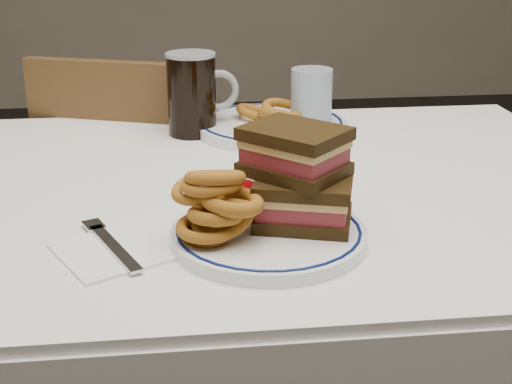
{
  "coord_description": "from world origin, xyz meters",
  "views": [
    {
      "loc": [
        -0.09,
        -1.05,
        1.15
      ],
      "look_at": [
        0.01,
        -0.22,
        0.82
      ],
      "focal_mm": 50.0,
      "sensor_mm": 36.0,
      "label": 1
    }
  ],
  "objects": [
    {
      "name": "beer_mug",
      "position": [
        -0.05,
        0.28,
        0.83
      ],
      "size": [
        0.14,
        0.09,
        0.16
      ],
      "color": "black",
      "rests_on": "dining_table"
    },
    {
      "name": "onion_rings_main",
      "position": [
        -0.04,
        -0.23,
        0.81
      ],
      "size": [
        0.12,
        0.1,
        0.11
      ],
      "color": "brown",
      "rests_on": "main_plate"
    },
    {
      "name": "water_glass",
      "position": [
        0.17,
        0.26,
        0.81
      ],
      "size": [
        0.08,
        0.08,
        0.12
      ],
      "primitive_type": "cylinder",
      "color": "#95ABC1",
      "rests_on": "dining_table"
    },
    {
      "name": "main_plate",
      "position": [
        0.03,
        -0.22,
        0.76
      ],
      "size": [
        0.25,
        0.25,
        0.02
      ],
      "color": "white",
      "rests_on": "dining_table"
    },
    {
      "name": "napkin_fork",
      "position": [
        -0.17,
        -0.23,
        0.75
      ],
      "size": [
        0.18,
        0.18,
        0.01
      ],
      "color": "white",
      "rests_on": "dining_table"
    },
    {
      "name": "far_plate",
      "position": [
        0.1,
        0.28,
        0.76
      ],
      "size": [
        0.29,
        0.29,
        0.02
      ],
      "color": "white",
      "rests_on": "dining_table"
    },
    {
      "name": "chair_far",
      "position": [
        -0.16,
        0.5,
        0.47
      ],
      "size": [
        0.51,
        0.51,
        0.87
      ],
      "color": "#452F16",
      "rests_on": "floor"
    },
    {
      "name": "dining_table",
      "position": [
        0.0,
        0.0,
        0.64
      ],
      "size": [
        1.27,
        0.87,
        0.75
      ],
      "color": "white",
      "rests_on": "floor"
    },
    {
      "name": "onion_rings_far",
      "position": [
        0.1,
        0.27,
        0.79
      ],
      "size": [
        0.13,
        0.15,
        0.06
      ],
      "color": "brown",
      "rests_on": "far_plate"
    },
    {
      "name": "ketchup_ramekin",
      "position": [
        -0.0,
        -0.15,
        0.79
      ],
      "size": [
        0.06,
        0.06,
        0.04
      ],
      "color": "silver",
      "rests_on": "main_plate"
    },
    {
      "name": "reuben_sandwich",
      "position": [
        0.07,
        -0.2,
        0.83
      ],
      "size": [
        0.16,
        0.16,
        0.13
      ],
      "color": "black",
      "rests_on": "main_plate"
    }
  ]
}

